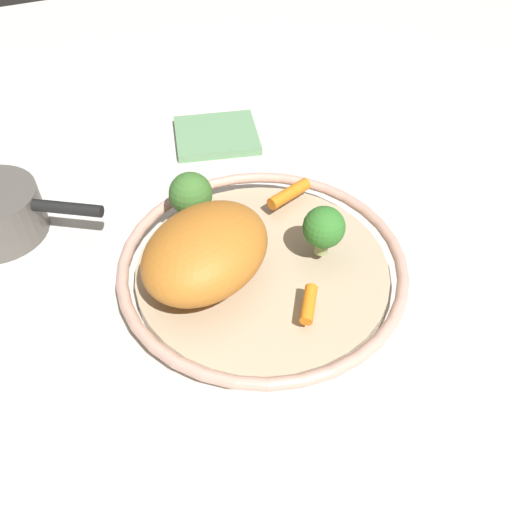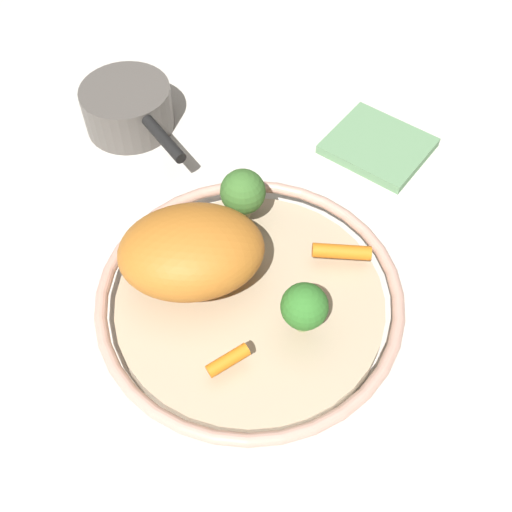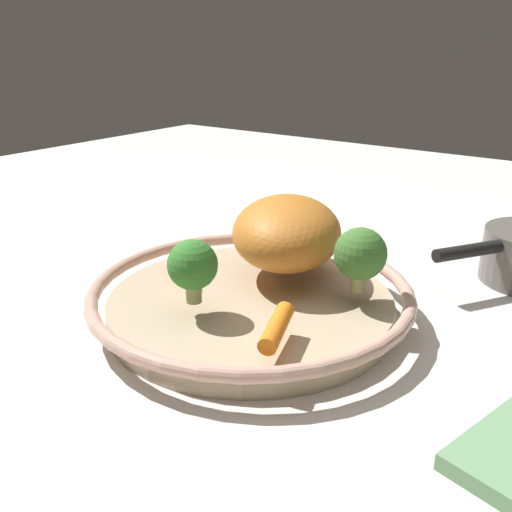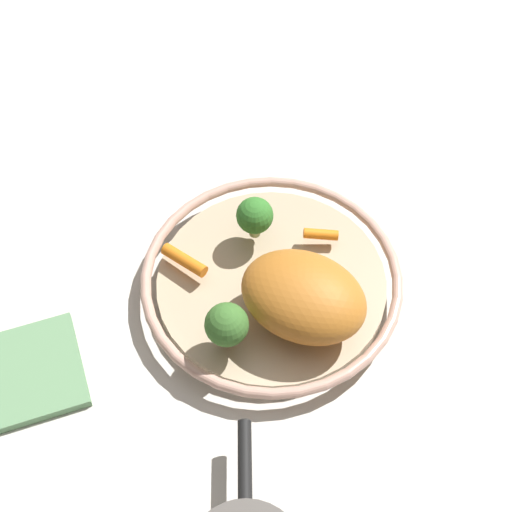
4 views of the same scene
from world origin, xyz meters
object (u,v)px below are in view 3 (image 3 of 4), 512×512
(roast_chicken_piece, at_px, (285,232))
(broccoli_floret_small, at_px, (360,255))
(baby_carrot_right, at_px, (179,263))
(broccoli_floret_large, at_px, (193,266))
(baby_carrot_left, at_px, (277,327))
(serving_bowl, at_px, (251,300))

(roast_chicken_piece, xyz_separation_m, broccoli_floret_small, (0.02, 0.10, 0.00))
(baby_carrot_right, distance_m, broccoli_floret_large, 0.10)
(baby_carrot_right, xyz_separation_m, baby_carrot_left, (0.06, 0.18, 0.00))
(baby_carrot_right, xyz_separation_m, broccoli_floret_large, (0.06, 0.07, 0.03))
(roast_chicken_piece, bearing_deg, broccoli_floret_small, 80.51)
(roast_chicken_piece, distance_m, broccoli_floret_small, 0.11)
(baby_carrot_left, height_order, broccoli_floret_small, broccoli_floret_small)
(roast_chicken_piece, bearing_deg, baby_carrot_right, -46.43)
(baby_carrot_left, bearing_deg, baby_carrot_right, -109.84)
(serving_bowl, height_order, broccoli_floret_small, broccoli_floret_small)
(roast_chicken_piece, bearing_deg, broccoli_floret_large, -6.82)
(baby_carrot_left, xyz_separation_m, broccoli_floret_small, (-0.13, 0.01, 0.03))
(baby_carrot_right, bearing_deg, baby_carrot_left, 70.16)
(baby_carrot_left, xyz_separation_m, broccoli_floret_large, (-0.01, -0.11, 0.03))
(serving_bowl, height_order, broccoli_floret_large, broccoli_floret_large)
(baby_carrot_right, bearing_deg, roast_chicken_piece, 133.57)
(roast_chicken_piece, bearing_deg, serving_bowl, 1.82)
(roast_chicken_piece, xyz_separation_m, baby_carrot_left, (0.15, 0.09, -0.03))
(baby_carrot_left, distance_m, broccoli_floret_large, 0.11)
(broccoli_floret_small, bearing_deg, serving_bowl, -62.75)
(baby_carrot_left, bearing_deg, broccoli_floret_large, -94.85)
(serving_bowl, bearing_deg, baby_carrot_left, 47.95)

